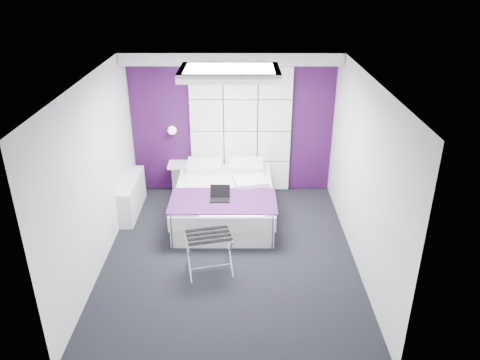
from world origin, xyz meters
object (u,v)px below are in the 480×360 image
at_px(wall_lamp, 172,130).
at_px(bed, 224,200).
at_px(nightstand, 181,165).
at_px(laptop, 220,196).
at_px(radiator, 132,196).
at_px(luggage_rack, 209,253).

distance_m(wall_lamp, bed, 1.60).
relative_size(nightstand, laptop, 1.51).
bearing_deg(laptop, nightstand, 120.87).
relative_size(wall_lamp, nightstand, 0.32).
relative_size(wall_lamp, radiator, 0.12).
height_order(wall_lamp, laptop, wall_lamp).
bearing_deg(wall_lamp, radiator, -130.10).
relative_size(nightstand, luggage_rack, 0.79).
xyz_separation_m(radiator, luggage_rack, (1.41, -1.69, -0.01)).
bearing_deg(radiator, bed, -5.62).
xyz_separation_m(radiator, bed, (1.57, -0.15, -0.00)).
distance_m(bed, luggage_rack, 1.54).
height_order(nightstand, luggage_rack, nightstand).
distance_m(nightstand, luggage_rack, 2.51).
bearing_deg(luggage_rack, bed, 70.99).
bearing_deg(nightstand, laptop, -60.21).
relative_size(wall_lamp, luggage_rack, 0.25).
bearing_deg(wall_lamp, luggage_rack, -72.48).
bearing_deg(wall_lamp, laptop, -57.13).
xyz_separation_m(nightstand, luggage_rack, (0.65, -2.41, -0.28)).
height_order(bed, luggage_rack, bed).
height_order(wall_lamp, radiator, wall_lamp).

